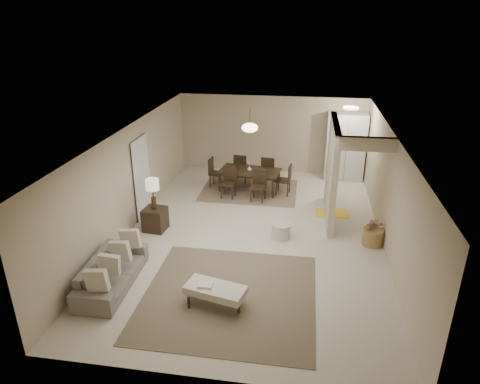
% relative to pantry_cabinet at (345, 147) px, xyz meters
% --- Properties ---
extents(floor, '(9.00, 9.00, 0.00)m').
position_rel_pantry_cabinet_xyz_m(floor, '(-2.35, -4.15, -1.05)').
color(floor, beige).
rests_on(floor, ground).
extents(ceiling, '(9.00, 9.00, 0.00)m').
position_rel_pantry_cabinet_xyz_m(ceiling, '(-2.35, -4.15, 1.45)').
color(ceiling, white).
rests_on(ceiling, back_wall).
extents(back_wall, '(6.00, 0.00, 6.00)m').
position_rel_pantry_cabinet_xyz_m(back_wall, '(-2.35, 0.35, 0.20)').
color(back_wall, '#C0B091').
rests_on(back_wall, floor).
extents(left_wall, '(0.00, 9.00, 9.00)m').
position_rel_pantry_cabinet_xyz_m(left_wall, '(-5.35, -4.15, 0.20)').
color(left_wall, '#C0B091').
rests_on(left_wall, floor).
extents(right_wall, '(0.00, 9.00, 9.00)m').
position_rel_pantry_cabinet_xyz_m(right_wall, '(0.65, -4.15, 0.20)').
color(right_wall, '#C0B091').
rests_on(right_wall, floor).
extents(partition, '(0.15, 2.50, 2.50)m').
position_rel_pantry_cabinet_xyz_m(partition, '(-0.55, -2.90, 0.20)').
color(partition, '#C0B091').
rests_on(partition, floor).
extents(doorway, '(0.04, 0.90, 2.04)m').
position_rel_pantry_cabinet_xyz_m(doorway, '(-5.32, -3.55, -0.03)').
color(doorway, black).
rests_on(doorway, floor).
extents(pantry_cabinet, '(1.20, 0.55, 2.10)m').
position_rel_pantry_cabinet_xyz_m(pantry_cabinet, '(0.00, 0.00, 0.00)').
color(pantry_cabinet, silver).
rests_on(pantry_cabinet, floor).
extents(flush_light, '(0.44, 0.44, 0.05)m').
position_rel_pantry_cabinet_xyz_m(flush_light, '(-0.05, -0.95, 1.41)').
color(flush_light, white).
rests_on(flush_light, ceiling).
extents(living_rug, '(3.20, 3.20, 0.01)m').
position_rel_pantry_cabinet_xyz_m(living_rug, '(-2.49, -6.66, -1.04)').
color(living_rug, brown).
rests_on(living_rug, floor).
extents(sofa, '(2.03, 0.84, 0.59)m').
position_rel_pantry_cabinet_xyz_m(sofa, '(-4.80, -6.66, -0.76)').
color(sofa, slate).
rests_on(sofa, floor).
extents(ottoman_bench, '(1.17, 0.74, 0.39)m').
position_rel_pantry_cabinet_xyz_m(ottoman_bench, '(-2.69, -6.96, -0.74)').
color(ottoman_bench, beige).
rests_on(ottoman_bench, living_rug).
extents(side_table, '(0.56, 0.56, 0.56)m').
position_rel_pantry_cabinet_xyz_m(side_table, '(-4.75, -4.31, -0.77)').
color(side_table, black).
rests_on(side_table, floor).
extents(table_lamp, '(0.32, 0.32, 0.76)m').
position_rel_pantry_cabinet_xyz_m(table_lamp, '(-4.75, -4.31, 0.07)').
color(table_lamp, '#44311D').
rests_on(table_lamp, side_table).
extents(round_pouf, '(0.46, 0.46, 0.36)m').
position_rel_pantry_cabinet_xyz_m(round_pouf, '(-1.69, -4.25, -0.87)').
color(round_pouf, beige).
rests_on(round_pouf, floor).
extents(wicker_basket, '(0.53, 0.53, 0.39)m').
position_rel_pantry_cabinet_xyz_m(wicker_basket, '(0.40, -4.25, -0.86)').
color(wicker_basket, olive).
rests_on(wicker_basket, floor).
extents(dining_rug, '(2.80, 2.10, 0.01)m').
position_rel_pantry_cabinet_xyz_m(dining_rug, '(-2.82, -1.49, -1.04)').
color(dining_rug, brown).
rests_on(dining_rug, floor).
extents(dining_table, '(1.88, 1.21, 0.62)m').
position_rel_pantry_cabinet_xyz_m(dining_table, '(-2.82, -1.49, -0.74)').
color(dining_table, black).
rests_on(dining_table, dining_rug).
extents(dining_chairs, '(2.47, 1.91, 0.91)m').
position_rel_pantry_cabinet_xyz_m(dining_chairs, '(-2.82, -1.49, -0.59)').
color(dining_chairs, black).
rests_on(dining_chairs, dining_rug).
extents(vase, '(0.15, 0.15, 0.14)m').
position_rel_pantry_cabinet_xyz_m(vase, '(-2.82, -1.49, -0.36)').
color(vase, white).
rests_on(vase, dining_table).
extents(yellow_mat, '(0.88, 0.56, 0.01)m').
position_rel_pantry_cabinet_xyz_m(yellow_mat, '(-0.43, -2.72, -1.04)').
color(yellow_mat, yellow).
rests_on(yellow_mat, floor).
extents(pendant_light, '(0.46, 0.46, 0.71)m').
position_rel_pantry_cabinet_xyz_m(pendant_light, '(-2.82, -1.49, 0.87)').
color(pendant_light, '#44311D').
rests_on(pendant_light, ceiling).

